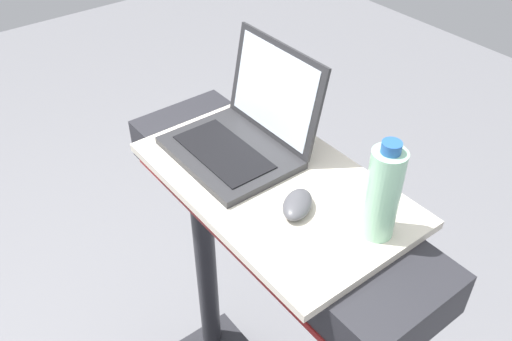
{
  "coord_description": "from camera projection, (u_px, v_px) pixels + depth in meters",
  "views": [
    {
      "loc": [
        0.74,
        0.08,
        1.94
      ],
      "look_at": [
        0.0,
        0.65,
        1.2
      ],
      "focal_mm": 38.17,
      "sensor_mm": 36.0,
      "label": 1
    }
  ],
  "objects": [
    {
      "name": "desk_board",
      "position": [
        273.0,
        183.0,
        1.25
      ],
      "size": [
        0.65,
        0.39,
        0.02
      ],
      "primitive_type": "cube",
      "color": "beige",
      "rests_on": "treadmill_base"
    },
    {
      "name": "laptop",
      "position": [
        244.0,
        132.0,
        1.3
      ],
      "size": [
        0.31,
        0.28,
        0.25
      ],
      "rotation": [
        0.0,
        0.0,
        0.08
      ],
      "color": "#2D2D30",
      "rests_on": "desk_board"
    },
    {
      "name": "computer_mouse",
      "position": [
        297.0,
        204.0,
        1.15
      ],
      "size": [
        0.11,
        0.12,
        0.03
      ],
      "primitive_type": "ellipsoid",
      "rotation": [
        0.0,
        0.0,
        0.58
      ],
      "color": "#4C4C51",
      "rests_on": "desk_board"
    },
    {
      "name": "water_bottle",
      "position": [
        383.0,
        193.0,
        1.05
      ],
      "size": [
        0.07,
        0.07,
        0.22
      ],
      "color": "#9EDBB2",
      "rests_on": "desk_board"
    }
  ]
}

